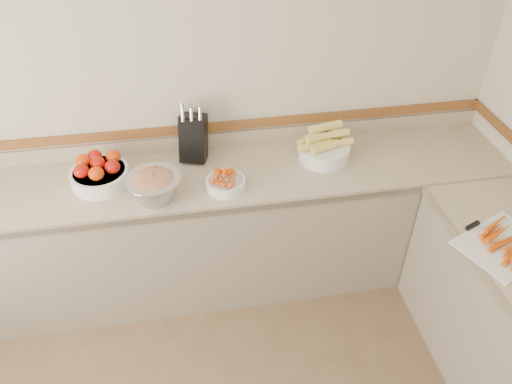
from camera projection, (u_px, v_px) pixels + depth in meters
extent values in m
plane|color=beige|center=(181.00, 93.00, 3.00)|extent=(4.00, 0.00, 4.00)
cube|color=tan|center=(190.00, 180.00, 3.02)|extent=(4.00, 0.65, 0.04)
cube|color=gray|center=(196.00, 234.00, 3.30)|extent=(4.00, 0.63, 0.86)
cube|color=#8A775D|center=(194.00, 214.00, 2.78)|extent=(4.00, 0.02, 0.04)
cube|color=tan|center=(186.00, 143.00, 3.21)|extent=(4.00, 0.02, 0.10)
cube|color=brown|center=(184.00, 130.00, 3.15)|extent=(4.00, 0.02, 0.06)
cube|color=black|center=(193.00, 138.00, 3.08)|extent=(0.21, 0.23, 0.32)
cylinder|color=silver|center=(183.00, 115.00, 2.93)|extent=(0.03, 0.04, 0.08)
cylinder|color=silver|center=(191.00, 114.00, 2.94)|extent=(0.03, 0.04, 0.08)
cylinder|color=silver|center=(200.00, 114.00, 2.94)|extent=(0.03, 0.04, 0.08)
cylinder|color=silver|center=(182.00, 112.00, 2.95)|extent=(0.03, 0.04, 0.08)
cylinder|color=silver|center=(191.00, 112.00, 2.96)|extent=(0.03, 0.04, 0.08)
cylinder|color=silver|center=(200.00, 111.00, 2.97)|extent=(0.03, 0.04, 0.08)
cylinder|color=silver|center=(182.00, 110.00, 2.98)|extent=(0.03, 0.04, 0.08)
cylinder|color=silver|center=(191.00, 109.00, 2.98)|extent=(0.03, 0.04, 0.08)
cylinder|color=silver|center=(199.00, 108.00, 2.99)|extent=(0.03, 0.04, 0.08)
cylinder|color=white|center=(100.00, 177.00, 2.94)|extent=(0.34, 0.34, 0.09)
torus|color=white|center=(99.00, 171.00, 2.91)|extent=(0.35, 0.35, 0.01)
cylinder|color=white|center=(99.00, 171.00, 2.91)|extent=(0.30, 0.30, 0.01)
ellipsoid|color=red|center=(81.00, 171.00, 2.84)|extent=(0.09, 0.09, 0.08)
ellipsoid|color=red|center=(96.00, 174.00, 2.82)|extent=(0.09, 0.09, 0.08)
ellipsoid|color=red|center=(112.00, 167.00, 2.87)|extent=(0.09, 0.09, 0.08)
ellipsoid|color=red|center=(83.00, 161.00, 2.92)|extent=(0.09, 0.09, 0.08)
ellipsoid|color=red|center=(98.00, 163.00, 2.90)|extent=(0.09, 0.09, 0.08)
ellipsoid|color=red|center=(113.00, 157.00, 2.95)|extent=(0.09, 0.09, 0.08)
ellipsoid|color=red|center=(95.00, 156.00, 2.95)|extent=(0.09, 0.09, 0.08)
cylinder|color=white|center=(226.00, 183.00, 2.91)|extent=(0.23, 0.23, 0.06)
torus|color=white|center=(225.00, 180.00, 2.90)|extent=(0.23, 0.23, 0.01)
cylinder|color=white|center=(225.00, 180.00, 2.90)|extent=(0.20, 0.20, 0.01)
sphere|color=#E24907|center=(221.00, 179.00, 2.84)|extent=(0.02, 0.02, 0.02)
sphere|color=#E24907|center=(223.00, 174.00, 2.86)|extent=(0.02, 0.02, 0.02)
sphere|color=#E24907|center=(223.00, 173.00, 2.86)|extent=(0.02, 0.02, 0.02)
sphere|color=#E24907|center=(233.00, 174.00, 2.87)|extent=(0.02, 0.02, 0.02)
sphere|color=#E24907|center=(219.00, 170.00, 2.93)|extent=(0.02, 0.02, 0.02)
sphere|color=#E24907|center=(228.00, 176.00, 2.85)|extent=(0.02, 0.02, 0.02)
sphere|color=#E24907|center=(227.00, 174.00, 2.87)|extent=(0.02, 0.02, 0.02)
sphere|color=#E24907|center=(216.00, 172.00, 2.92)|extent=(0.02, 0.02, 0.02)
sphere|color=#E24907|center=(219.00, 172.00, 2.89)|extent=(0.02, 0.02, 0.02)
sphere|color=#E24907|center=(226.00, 173.00, 2.88)|extent=(0.02, 0.02, 0.02)
sphere|color=#E24907|center=(228.00, 174.00, 2.86)|extent=(0.02, 0.02, 0.02)
sphere|color=#E24907|center=(234.00, 176.00, 2.87)|extent=(0.02, 0.02, 0.02)
sphere|color=#E24907|center=(225.00, 171.00, 2.89)|extent=(0.02, 0.02, 0.02)
sphere|color=#E24907|center=(226.00, 175.00, 2.86)|extent=(0.02, 0.02, 0.02)
sphere|color=#E24907|center=(216.00, 172.00, 2.91)|extent=(0.02, 0.02, 0.02)
sphere|color=#E24907|center=(228.00, 176.00, 2.85)|extent=(0.02, 0.02, 0.02)
sphere|color=#E24907|center=(232.00, 185.00, 2.82)|extent=(0.02, 0.02, 0.02)
sphere|color=#E24907|center=(224.00, 170.00, 2.92)|extent=(0.02, 0.02, 0.02)
sphere|color=#E24907|center=(222.00, 172.00, 2.89)|extent=(0.02, 0.02, 0.02)
sphere|color=#E24907|center=(222.00, 176.00, 2.85)|extent=(0.02, 0.02, 0.02)
sphere|color=#E24907|center=(229.00, 172.00, 2.88)|extent=(0.02, 0.02, 0.02)
sphere|color=#E24907|center=(225.00, 179.00, 2.84)|extent=(0.02, 0.02, 0.02)
sphere|color=#E24907|center=(235.00, 172.00, 2.92)|extent=(0.02, 0.02, 0.02)
sphere|color=#E24907|center=(226.00, 174.00, 2.86)|extent=(0.02, 0.02, 0.02)
sphere|color=#E24907|center=(218.00, 175.00, 2.87)|extent=(0.02, 0.02, 0.02)
sphere|color=#E24907|center=(236.00, 177.00, 2.87)|extent=(0.02, 0.02, 0.02)
sphere|color=#E24907|center=(233.00, 170.00, 2.94)|extent=(0.02, 0.02, 0.02)
sphere|color=#E24907|center=(218.00, 181.00, 2.84)|extent=(0.02, 0.02, 0.02)
sphere|color=#E24907|center=(230.00, 185.00, 2.82)|extent=(0.02, 0.02, 0.02)
sphere|color=#E24907|center=(233.00, 184.00, 2.83)|extent=(0.02, 0.02, 0.02)
sphere|color=#E24907|center=(226.00, 176.00, 2.86)|extent=(0.02, 0.02, 0.02)
sphere|color=#E24907|center=(223.00, 186.00, 2.82)|extent=(0.02, 0.02, 0.02)
sphere|color=#E24907|center=(226.00, 173.00, 2.86)|extent=(0.02, 0.02, 0.02)
sphere|color=#E24907|center=(219.00, 177.00, 2.85)|extent=(0.02, 0.02, 0.02)
sphere|color=#E24907|center=(223.00, 170.00, 2.92)|extent=(0.02, 0.02, 0.02)
sphere|color=#E24907|center=(237.00, 181.00, 2.85)|extent=(0.02, 0.02, 0.02)
sphere|color=#E24907|center=(216.00, 177.00, 2.86)|extent=(0.02, 0.02, 0.02)
sphere|color=#E24907|center=(221.00, 174.00, 2.86)|extent=(0.02, 0.02, 0.02)
sphere|color=#E24907|center=(216.00, 172.00, 2.91)|extent=(0.02, 0.02, 0.02)
sphere|color=#E24907|center=(229.00, 182.00, 2.83)|extent=(0.02, 0.02, 0.02)
sphere|color=#E24907|center=(223.00, 173.00, 2.88)|extent=(0.02, 0.02, 0.02)
sphere|color=#E24907|center=(227.00, 173.00, 2.87)|extent=(0.02, 0.02, 0.02)
cylinder|color=white|center=(324.00, 152.00, 3.14)|extent=(0.32, 0.32, 0.10)
torus|color=white|center=(324.00, 146.00, 3.11)|extent=(0.32, 0.32, 0.01)
cylinder|color=#EFD763|center=(315.00, 145.00, 3.07)|extent=(0.22, 0.09, 0.05)
cylinder|color=#EFD763|center=(327.00, 147.00, 3.05)|extent=(0.22, 0.12, 0.05)
cylinder|color=#EFD763|center=(336.00, 143.00, 3.09)|extent=(0.22, 0.06, 0.05)
cylinder|color=#EFD763|center=(314.00, 140.00, 3.12)|extent=(0.22, 0.10, 0.05)
cylinder|color=#EFD763|center=(328.00, 137.00, 3.14)|extent=(0.21, 0.05, 0.05)
cylinder|color=#EFD763|center=(322.00, 136.00, 3.06)|extent=(0.22, 0.11, 0.05)
cylinder|color=#EFD763|center=(332.00, 134.00, 3.08)|extent=(0.22, 0.07, 0.05)
cylinder|color=#EFD763|center=(325.00, 127.00, 3.06)|extent=(0.22, 0.09, 0.05)
cylinder|color=#B2B2BA|center=(154.00, 188.00, 2.81)|extent=(0.31, 0.31, 0.15)
torus|color=#B2B2BA|center=(153.00, 179.00, 2.76)|extent=(0.32, 0.32, 0.01)
ellipsoid|color=#BA1536|center=(153.00, 181.00, 2.77)|extent=(0.26, 0.26, 0.08)
cube|color=#BA1536|center=(145.00, 183.00, 2.71)|extent=(0.03, 0.03, 0.02)
cube|color=#93BF5D|center=(153.00, 177.00, 2.76)|extent=(0.03, 0.03, 0.02)
cube|color=#BA1536|center=(154.00, 166.00, 2.82)|extent=(0.03, 0.03, 0.02)
cube|color=#93BF5D|center=(144.00, 171.00, 2.79)|extent=(0.02, 0.02, 0.02)
cube|color=#BA1536|center=(144.00, 177.00, 2.75)|extent=(0.03, 0.03, 0.02)
cube|color=#93BF5D|center=(153.00, 178.00, 2.76)|extent=(0.03, 0.03, 0.02)
cube|color=#BA1536|center=(152.00, 176.00, 2.75)|extent=(0.02, 0.02, 0.02)
cube|color=#93BF5D|center=(153.00, 175.00, 2.76)|extent=(0.03, 0.03, 0.02)
cube|color=#BA1536|center=(147.00, 179.00, 2.74)|extent=(0.03, 0.03, 0.02)
cube|color=#93BF5D|center=(159.00, 176.00, 2.76)|extent=(0.02, 0.02, 0.02)
cube|color=#BA1536|center=(151.00, 175.00, 2.74)|extent=(0.03, 0.03, 0.02)
cube|color=#93BF5D|center=(164.00, 178.00, 2.75)|extent=(0.03, 0.03, 0.02)
cube|color=#BA1536|center=(154.00, 179.00, 2.75)|extent=(0.03, 0.03, 0.02)
cube|color=#93BF5D|center=(168.00, 171.00, 2.80)|extent=(0.03, 0.03, 0.02)
cube|color=white|center=(504.00, 246.00, 2.55)|extent=(0.54, 0.49, 0.01)
cone|color=#E25107|center=(512.00, 251.00, 2.49)|extent=(0.17, 0.09, 0.03)
cone|color=#E25107|center=(511.00, 244.00, 2.49)|extent=(0.17, 0.09, 0.03)
cone|color=#E25107|center=(506.00, 244.00, 2.53)|extent=(0.17, 0.09, 0.03)
cone|color=#E25107|center=(504.00, 241.00, 2.55)|extent=(0.17, 0.09, 0.03)
cone|color=#E25107|center=(502.00, 234.00, 2.55)|extent=(0.17, 0.09, 0.03)
cone|color=#E25107|center=(498.00, 234.00, 2.59)|extent=(0.17, 0.09, 0.03)
cone|color=#E25107|center=(495.00, 230.00, 2.61)|extent=(0.17, 0.09, 0.03)
cone|color=#E25107|center=(494.00, 224.00, 2.61)|extent=(0.17, 0.09, 0.03)
cube|color=silver|center=(495.00, 223.00, 2.66)|extent=(0.18, 0.10, 0.00)
cube|color=black|center=(473.00, 225.00, 2.64)|extent=(0.10, 0.06, 0.02)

